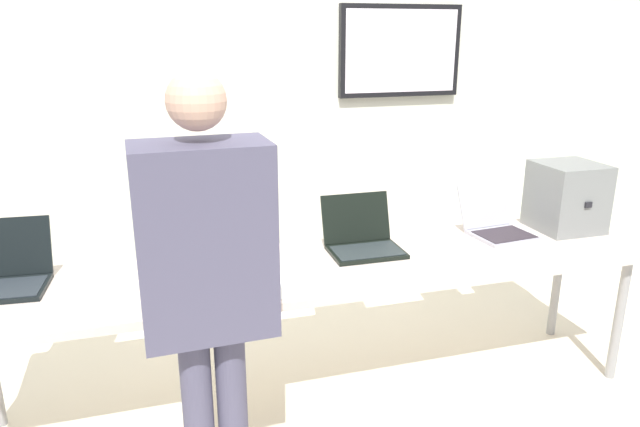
# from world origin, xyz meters

# --- Properties ---
(ground) EXTENTS (8.00, 8.00, 0.04)m
(ground) POSITION_xyz_m (0.00, 0.00, -0.02)
(ground) COLOR beige
(back_wall) EXTENTS (8.00, 0.11, 2.65)m
(back_wall) POSITION_xyz_m (0.02, 1.13, 1.33)
(back_wall) COLOR silver
(back_wall) RESTS_ON ground
(workbench) EXTENTS (3.31, 0.70, 0.75)m
(workbench) POSITION_xyz_m (0.00, 0.00, 0.70)
(workbench) COLOR beige
(workbench) RESTS_ON ground
(equipment_box) EXTENTS (0.33, 0.34, 0.37)m
(equipment_box) POSITION_xyz_m (1.44, 0.12, 0.93)
(equipment_box) COLOR gray
(equipment_box) RESTS_ON workbench
(laptop_station_0) EXTENTS (0.39, 0.37, 0.27)m
(laptop_station_0) POSITION_xyz_m (-1.41, 0.16, 0.81)
(laptop_station_0) COLOR black
(laptop_station_0) RESTS_ON workbench
(laptop_station_1) EXTENTS (0.37, 0.31, 0.25)m
(laptop_station_1) POSITION_xyz_m (-0.58, 0.12, 0.80)
(laptop_station_1) COLOR #3A373F
(laptop_station_1) RESTS_ON workbench
(laptop_station_2) EXTENTS (0.36, 0.34, 0.26)m
(laptop_station_2) POSITION_xyz_m (0.23, 0.13, 0.81)
(laptop_station_2) COLOR black
(laptop_station_2) RESTS_ON workbench
(laptop_station_3) EXTENTS (0.34, 0.39, 0.26)m
(laptop_station_3) POSITION_xyz_m (1.02, 0.16, 0.81)
(laptop_station_3) COLOR #ADADBC
(laptop_station_3) RESTS_ON workbench
(person) EXTENTS (0.45, 0.59, 1.70)m
(person) POSITION_xyz_m (-0.61, -0.62, 1.03)
(person) COLOR #525069
(person) RESTS_ON ground
(paper_sheet) EXTENTS (0.29, 0.34, 0.00)m
(paper_sheet) POSITION_xyz_m (-0.26, -0.17, 0.75)
(paper_sheet) COLOR white
(paper_sheet) RESTS_ON workbench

